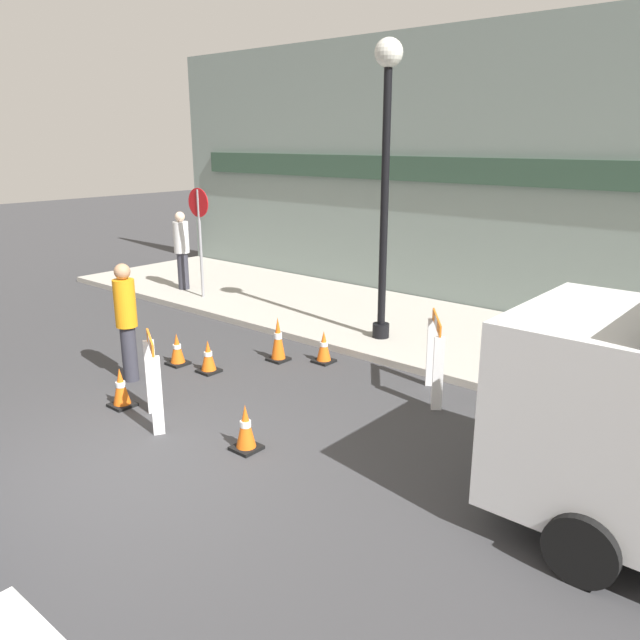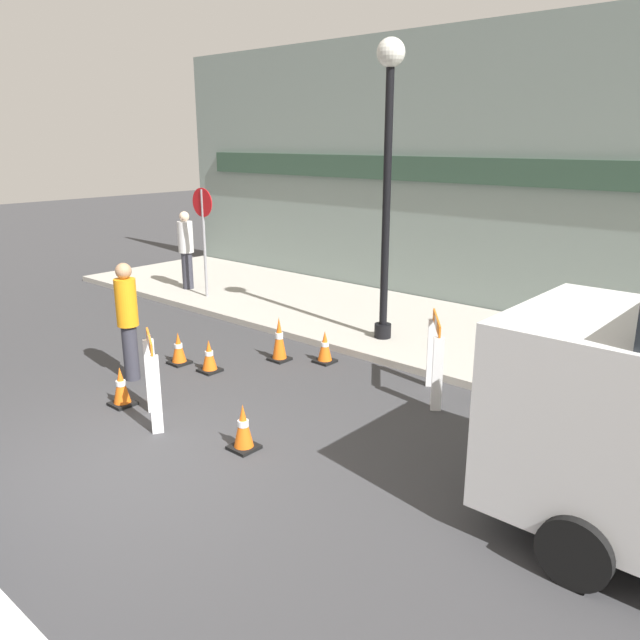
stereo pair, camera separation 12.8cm
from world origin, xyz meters
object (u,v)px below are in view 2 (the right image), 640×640
(person_worker, at_px, (127,317))
(person_pedestrian, at_px, (186,247))
(stop_sign, at_px, (203,225))
(streetlamp_post, at_px, (388,152))

(person_worker, distance_m, person_pedestrian, 5.30)
(stop_sign, relative_size, person_worker, 1.33)
(stop_sign, distance_m, person_pedestrian, 1.10)
(stop_sign, xyz_separation_m, person_pedestrian, (-0.90, 0.19, -0.60))
(streetlamp_post, height_order, stop_sign, streetlamp_post)
(person_worker, height_order, person_pedestrian, person_pedestrian)
(person_pedestrian, bearing_deg, streetlamp_post, -153.73)
(person_worker, relative_size, person_pedestrian, 0.99)
(person_pedestrian, bearing_deg, person_worker, 160.87)
(streetlamp_post, distance_m, person_pedestrian, 5.88)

